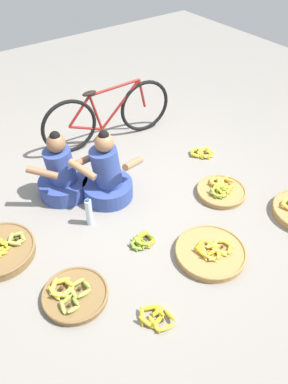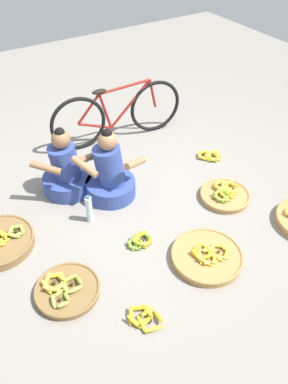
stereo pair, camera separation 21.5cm
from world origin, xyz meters
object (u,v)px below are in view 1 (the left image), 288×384
(banana_basket_near_vendor, at_px, (221,191))
(bicycle_leaning, at_px, (108,115))
(banana_basket_front_left, at_px, (211,252))
(loose_bananas_back_right, at_px, (202,153))
(vendor_woman_front, at_px, (107,177))
(banana_basket_front_right, at_px, (74,294))
(loose_bananas_mid_right, at_px, (143,241))
(water_bottle, at_px, (89,212))
(vendor_woman_behind, at_px, (62,175))
(loose_bananas_near_bicycle, at_px, (156,317))

(banana_basket_near_vendor, bearing_deg, bicycle_leaning, 103.93)
(banana_basket_front_left, xyz_separation_m, loose_bananas_back_right, (1.01, 1.20, -0.01))
(vendor_woman_front, height_order, banana_basket_near_vendor, vendor_woman_front)
(vendor_woman_front, distance_m, banana_basket_front_right, 1.29)
(banana_basket_near_vendor, distance_m, loose_bananas_mid_right, 1.09)
(bicycle_leaning, height_order, water_bottle, bicycle_leaning)
(vendor_woman_front, height_order, water_bottle, vendor_woman_front)
(loose_bananas_mid_right, height_order, loose_bananas_back_right, loose_bananas_mid_right)
(banana_basket_front_left, bearing_deg, vendor_woman_behind, 113.14)
(vendor_woman_behind, relative_size, loose_bananas_mid_right, 2.84)
(water_bottle, bearing_deg, loose_bananas_near_bicycle, -95.62)
(bicycle_leaning, distance_m, loose_bananas_near_bicycle, 2.62)
(banana_basket_front_left, distance_m, water_bottle, 1.20)
(vendor_woman_front, relative_size, loose_bananas_near_bicycle, 2.75)
(banana_basket_front_left, relative_size, loose_bananas_near_bicycle, 2.19)
(loose_bananas_mid_right, xyz_separation_m, loose_bananas_near_bicycle, (-0.39, -0.70, 0.00))
(vendor_woman_behind, distance_m, banana_basket_near_vendor, 1.68)
(vendor_woman_front, distance_m, water_bottle, 0.44)
(loose_bananas_mid_right, bearing_deg, water_bottle, 117.48)
(vendor_woman_front, xyz_separation_m, banana_basket_front_left, (0.31, -1.23, -0.22))
(banana_basket_front_left, bearing_deg, banana_basket_near_vendor, 39.07)
(loose_bananas_near_bicycle, bearing_deg, banana_basket_near_vendor, 27.68)
(vendor_woman_behind, bearing_deg, vendor_woman_front, -42.16)
(banana_basket_front_left, height_order, banana_basket_near_vendor, banana_basket_front_left)
(loose_bananas_back_right, height_order, water_bottle, water_bottle)
(vendor_woman_front, relative_size, banana_basket_near_vendor, 1.54)
(banana_basket_near_vendor, bearing_deg, vendor_woman_behind, 143.46)
(banana_basket_front_right, relative_size, banana_basket_near_vendor, 1.04)
(banana_basket_front_right, distance_m, banana_basket_near_vendor, 1.90)
(vendor_woman_front, bearing_deg, banana_basket_front_right, -134.68)
(loose_bananas_near_bicycle, bearing_deg, banana_basket_front_right, 126.86)
(water_bottle, bearing_deg, vendor_woman_front, 33.38)
(banana_basket_front_right, bearing_deg, banana_basket_front_left, -15.35)
(loose_bananas_near_bicycle, relative_size, loose_bananas_back_right, 1.00)
(vendor_woman_front, height_order, vendor_woman_behind, vendor_woman_front)
(banana_basket_front_left, xyz_separation_m, banana_basket_near_vendor, (0.68, 0.55, 0.00))
(banana_basket_near_vendor, height_order, loose_bananas_mid_right, banana_basket_near_vendor)
(banana_basket_front_right, height_order, loose_bananas_back_right, banana_basket_front_right)
(banana_basket_front_left, distance_m, loose_bananas_near_bicycle, 0.82)
(banana_basket_front_right, height_order, water_bottle, water_bottle)
(vendor_woman_front, relative_size, loose_bananas_mid_right, 2.99)
(banana_basket_front_left, relative_size, water_bottle, 2.01)
(bicycle_leaning, xyz_separation_m, banana_basket_front_right, (-1.49, -1.82, -0.32))
(banana_basket_near_vendor, bearing_deg, loose_bananas_mid_right, -176.12)
(loose_bananas_mid_right, bearing_deg, banana_basket_front_right, -169.37)
(bicycle_leaning, height_order, banana_basket_front_left, bicycle_leaning)
(vendor_woman_front, xyz_separation_m, loose_bananas_mid_right, (-0.09, -0.75, -0.23))
(loose_bananas_near_bicycle, relative_size, water_bottle, 0.92)
(vendor_woman_behind, height_order, water_bottle, vendor_woman_behind)
(banana_basket_near_vendor, bearing_deg, vendor_woman_front, 145.67)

